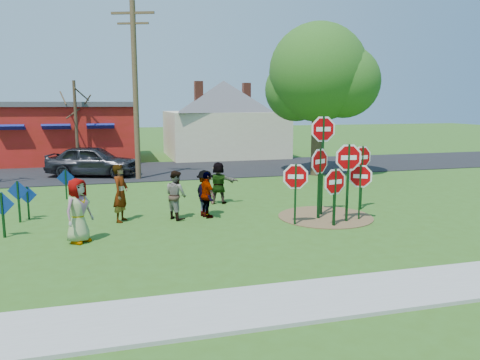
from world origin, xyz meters
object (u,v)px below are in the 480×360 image
object	(u,v)px
stop_sign_b	(323,140)
suv	(93,161)
person_b	(121,193)
person_a	(78,211)
stop_sign_a	(296,181)
leafy_tree	(320,78)
stop_sign_d	(362,162)
utility_pole	(135,88)
stop_sign_c	(348,165)

from	to	relation	value
stop_sign_b	suv	size ratio (longest dim) A/B	0.76
person_b	person_a	bearing A→B (deg)	174.41
stop_sign_a	leafy_tree	bearing A→B (deg)	76.80
stop_sign_d	utility_pole	bearing A→B (deg)	114.34
stop_sign_a	person_b	xyz separation A→B (m)	(-5.31, 1.92, -0.47)
stop_sign_c	utility_pole	xyz separation A→B (m)	(-6.04, 10.59, 2.70)
stop_sign_b	stop_sign_c	xyz separation A→B (m)	(0.38, -1.11, -0.73)
person_a	person_b	bearing A→B (deg)	12.47
stop_sign_c	stop_sign_d	world-z (taller)	stop_sign_c
stop_sign_d	person_b	world-z (taller)	stop_sign_d
stop_sign_b	person_b	bearing A→B (deg)	173.89
stop_sign_a	utility_pole	distance (m)	11.77
stop_sign_c	stop_sign_d	distance (m)	2.04
person_a	suv	world-z (taller)	person_a
stop_sign_a	person_a	world-z (taller)	stop_sign_a
person_b	stop_sign_b	bearing A→B (deg)	-73.69
utility_pole	stop_sign_a	bearing A→B (deg)	-67.85
person_b	stop_sign_a	bearing A→B (deg)	-85.88
suv	leafy_tree	world-z (taller)	leafy_tree
stop_sign_d	leafy_tree	size ratio (longest dim) A/B	0.31
suv	utility_pole	world-z (taller)	utility_pole
suv	utility_pole	xyz separation A→B (m)	(2.24, -1.46, 3.73)
stop_sign_d	leafy_tree	bearing A→B (deg)	61.09
stop_sign_c	suv	size ratio (longest dim) A/B	0.58
stop_sign_c	suv	distance (m)	14.66
stop_sign_d	stop_sign_b	bearing A→B (deg)	178.12
person_b	suv	bearing A→B (deg)	30.82
utility_pole	stop_sign_b	bearing A→B (deg)	-59.19
stop_sign_a	suv	bearing A→B (deg)	133.97
suv	stop_sign_c	bearing A→B (deg)	-127.19
stop_sign_c	utility_pole	size ratio (longest dim) A/B	0.31
leafy_tree	person_b	bearing A→B (deg)	-144.38
stop_sign_b	stop_sign_d	world-z (taller)	stop_sign_b
suv	leafy_tree	size ratio (longest dim) A/B	0.59
utility_pole	person_b	bearing A→B (deg)	-96.90
stop_sign_c	person_a	xyz separation A→B (m)	(-8.26, -0.07, -0.97)
stop_sign_a	stop_sign_d	world-z (taller)	stop_sign_d
person_a	person_b	distance (m)	2.40
stop_sign_b	leafy_tree	size ratio (longest dim) A/B	0.45
stop_sign_a	person_a	bearing A→B (deg)	-163.16
stop_sign_a	suv	distance (m)	13.63
stop_sign_a	utility_pole	size ratio (longest dim) A/B	0.24
person_b	stop_sign_d	bearing A→B (deg)	-69.39
stop_sign_a	leafy_tree	distance (m)	11.33
stop_sign_c	person_b	bearing A→B (deg)	171.10
stop_sign_a	stop_sign_c	size ratio (longest dim) A/B	0.78
stop_sign_c	person_a	bearing A→B (deg)	-172.53
stop_sign_d	suv	size ratio (longest dim) A/B	0.53
stop_sign_c	suv	world-z (taller)	stop_sign_c
person_a	leafy_tree	size ratio (longest dim) A/B	0.23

